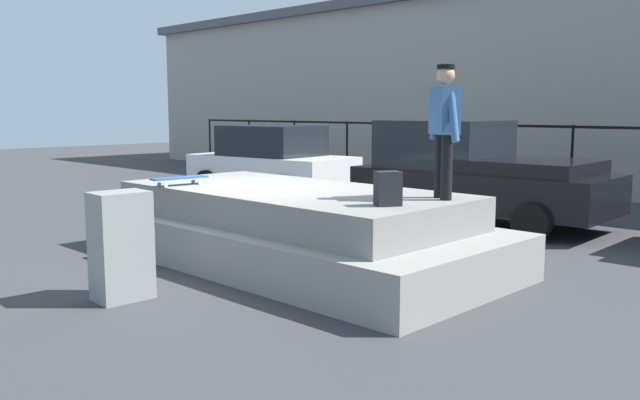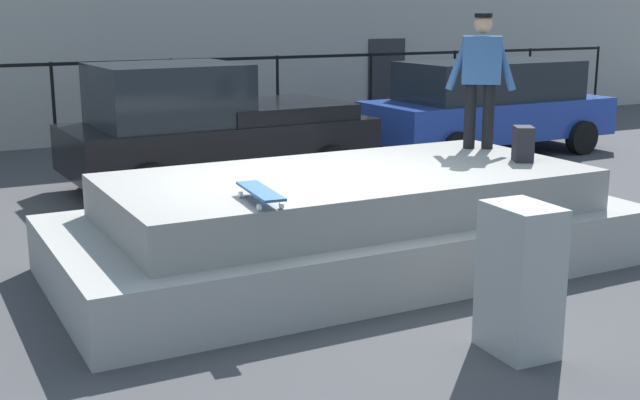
% 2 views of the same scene
% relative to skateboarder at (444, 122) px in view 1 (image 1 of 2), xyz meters
% --- Properties ---
extents(ground_plane, '(60.00, 60.00, 0.00)m').
position_rel_skateboarder_xyz_m(ground_plane, '(-2.65, -0.72, -1.96)').
color(ground_plane, '#38383A').
extents(concrete_ledge, '(6.13, 2.91, 1.03)m').
position_rel_skateboarder_xyz_m(concrete_ledge, '(-2.14, -0.57, -1.50)').
color(concrete_ledge, gray).
rests_on(concrete_ledge, ground_plane).
extents(skateboarder, '(0.74, 0.56, 1.62)m').
position_rel_skateboarder_xyz_m(skateboarder, '(0.00, 0.00, 0.00)').
color(skateboarder, black).
rests_on(skateboarder, concrete_ledge).
extents(skateboard, '(0.29, 0.86, 0.12)m').
position_rel_skateboarder_xyz_m(skateboard, '(-3.54, -1.44, -0.83)').
color(skateboard, '#264C8C').
rests_on(skateboard, concrete_ledge).
extents(backpack, '(0.31, 0.34, 0.39)m').
position_rel_skateboarder_xyz_m(backpack, '(-0.11, -0.93, -0.74)').
color(backpack, black).
rests_on(backpack, concrete_ledge).
extents(car_white_sedan_near, '(4.27, 2.53, 1.73)m').
position_rel_skateboarder_xyz_m(car_white_sedan_near, '(-7.64, 3.92, -1.09)').
color(car_white_sedan_near, white).
rests_on(car_white_sedan_near, ground_plane).
extents(car_black_pickup_mid, '(4.76, 2.37, 1.91)m').
position_rel_skateboarder_xyz_m(car_black_pickup_mid, '(-2.02, 3.98, -1.02)').
color(car_black_pickup_mid, black).
rests_on(car_black_pickup_mid, ground_plane).
extents(utility_box, '(0.47, 0.62, 1.22)m').
position_rel_skateboarder_xyz_m(utility_box, '(-2.08, -3.19, -1.35)').
color(utility_box, gray).
rests_on(utility_box, ground_plane).
extents(fence_row, '(24.06, 0.06, 1.79)m').
position_rel_skateboarder_xyz_m(fence_row, '(-2.65, 7.18, -0.70)').
color(fence_row, black).
rests_on(fence_row, ground_plane).
extents(warehouse_building, '(35.39, 8.00, 5.52)m').
position_rel_skateboarder_xyz_m(warehouse_building, '(-2.65, 12.74, 0.81)').
color(warehouse_building, gray).
rests_on(warehouse_building, ground_plane).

